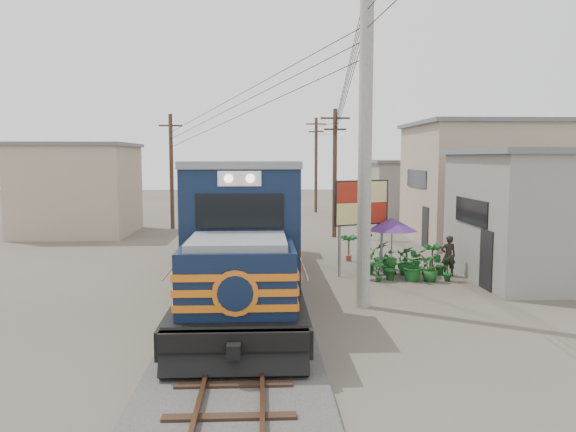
{
  "coord_description": "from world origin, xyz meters",
  "views": [
    {
      "loc": [
        0.56,
        -16.58,
        4.4
      ],
      "look_at": [
        1.5,
        4.32,
        2.2
      ],
      "focal_mm": 35.0,
      "sensor_mm": 36.0,
      "label": 1
    }
  ],
  "objects_px": {
    "market_umbrella": "(392,224)",
    "billboard": "(362,205)",
    "vendor": "(448,256)",
    "locomotive": "(246,235)"
  },
  "relations": [
    {
      "from": "billboard",
      "to": "market_umbrella",
      "type": "distance_m",
      "value": 1.39
    },
    {
      "from": "locomotive",
      "to": "vendor",
      "type": "relative_size",
      "value": 11.01
    },
    {
      "from": "billboard",
      "to": "vendor",
      "type": "relative_size",
      "value": 2.33
    },
    {
      "from": "locomotive",
      "to": "market_umbrella",
      "type": "height_order",
      "value": "locomotive"
    },
    {
      "from": "billboard",
      "to": "market_umbrella",
      "type": "xyz_separation_m",
      "value": [
        1.17,
        0.07,
        -0.74
      ]
    },
    {
      "from": "vendor",
      "to": "market_umbrella",
      "type": "bearing_deg",
      "value": -12.53
    },
    {
      "from": "locomotive",
      "to": "billboard",
      "type": "xyz_separation_m",
      "value": [
        4.23,
        1.87,
        0.82
      ]
    },
    {
      "from": "billboard",
      "to": "locomotive",
      "type": "bearing_deg",
      "value": -179.75
    },
    {
      "from": "billboard",
      "to": "vendor",
      "type": "bearing_deg",
      "value": -30.7
    },
    {
      "from": "market_umbrella",
      "to": "billboard",
      "type": "bearing_deg",
      "value": -176.82
    }
  ]
}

